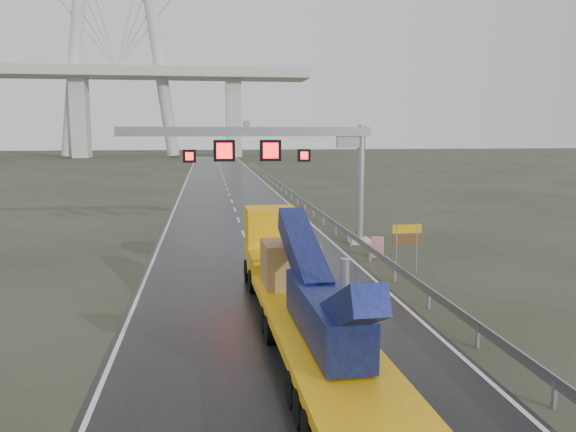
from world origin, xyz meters
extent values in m
plane|color=#2F3223|center=(0.00, 0.00, 0.00)|extent=(400.00, 400.00, 0.00)
cube|color=black|center=(0.00, 40.00, 0.01)|extent=(11.00, 200.00, 0.02)
cube|color=silver|center=(6.90, 18.00, 0.15)|extent=(1.20, 1.20, 0.30)
cylinder|color=gray|center=(6.90, 18.00, 3.60)|extent=(0.48, 0.48, 7.20)
cube|color=gray|center=(0.00, 18.00, 6.80)|extent=(14.80, 0.55, 0.55)
cube|color=gray|center=(6.10, 18.00, 6.30)|extent=(1.40, 0.35, 0.90)
cube|color=gray|center=(0.00, 18.00, 7.25)|extent=(0.35, 0.35, 0.35)
cube|color=black|center=(-1.30, 17.95, 5.70)|extent=(1.25, 0.25, 1.25)
cube|color=#FF0C0C|center=(-1.30, 17.81, 5.70)|extent=(0.90, 0.02, 0.90)
cube|color=black|center=(1.40, 17.95, 5.70)|extent=(1.25, 0.25, 1.25)
cube|color=#FF0C0C|center=(1.40, 17.81, 5.70)|extent=(0.90, 0.02, 0.90)
cube|color=black|center=(-3.30, 17.95, 5.40)|extent=(0.75, 0.25, 0.75)
cube|color=#FF0C0C|center=(-3.30, 17.81, 5.40)|extent=(0.54, 0.02, 0.54)
cube|color=black|center=(3.40, 17.95, 5.40)|extent=(0.75, 0.25, 0.75)
cube|color=#FF0C0C|center=(3.40, 17.81, 5.40)|extent=(0.54, 0.02, 0.54)
cube|color=silver|center=(-35.00, 140.00, 10.50)|extent=(4.00, 6.00, 21.00)
cube|color=silver|center=(5.00, 140.00, 10.50)|extent=(4.00, 6.00, 21.00)
cube|color=#DDB10C|center=(0.83, 0.52, 0.95)|extent=(2.91, 12.78, 0.32)
cube|color=#DDB10C|center=(0.64, 7.24, 1.32)|extent=(2.39, 1.16, 0.45)
cube|color=#DDB10C|center=(0.60, 8.69, 1.09)|extent=(2.44, 2.79, 1.09)
cube|color=#DDB10C|center=(0.55, 10.32, 2.18)|extent=(2.32, 1.88, 2.36)
cube|color=black|center=(0.52, 11.25, 2.45)|extent=(2.09, 0.11, 1.09)
cube|color=#131150|center=(0.86, -0.39, 1.82)|extent=(1.43, 5.48, 1.27)
cube|color=#131150|center=(0.77, 2.79, 2.91)|extent=(1.05, 5.03, 2.32)
cube|color=#131150|center=(0.92, -2.66, 2.63)|extent=(0.92, 3.62, 2.19)
cylinder|color=gray|center=(1.40, -0.37, 2.63)|extent=(0.28, 0.28, 1.45)
cube|color=#9C8546|center=(0.70, 5.24, 1.93)|extent=(2.05, 2.05, 1.63)
cylinder|color=black|center=(0.95, -3.56, 0.45)|extent=(2.66, 0.98, 0.91)
cylinder|color=black|center=(0.77, 2.79, 0.45)|extent=(2.66, 0.98, 0.91)
cylinder|color=black|center=(0.56, 10.14, 0.50)|extent=(2.48, 1.07, 1.00)
cylinder|color=gray|center=(6.59, 10.34, 1.23)|extent=(0.08, 0.08, 2.45)
cylinder|color=gray|center=(7.61, 10.34, 1.23)|extent=(0.08, 0.08, 2.45)
cube|color=#EBAA0C|center=(7.10, 10.34, 2.20)|extent=(1.43, 0.08, 0.41)
cube|color=brown|center=(7.10, 10.34, 1.69)|extent=(1.43, 0.08, 0.46)
cube|color=red|center=(6.79, 14.00, 0.56)|extent=(0.75, 0.58, 1.12)
camera|label=1|loc=(-2.27, -14.98, 6.80)|focal=35.00mm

